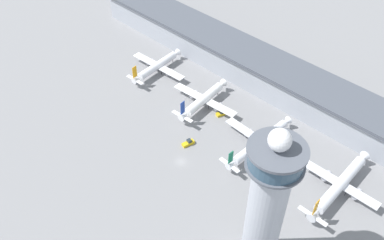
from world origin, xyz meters
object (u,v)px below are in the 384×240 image
object	(u,v)px
airplane_gate_alpha	(157,66)
airplane_gate_bravo	(204,99)
service_truck_catering	(272,153)
service_truck_fuel	(222,113)
airplane_gate_charlie	(260,142)
service_truck_baggage	(188,143)
airplane_gate_delta	(340,185)
control_tower	(267,203)

from	to	relation	value
airplane_gate_alpha	airplane_gate_bravo	bearing A→B (deg)	-5.63
service_truck_catering	service_truck_fuel	xyz separation A→B (m)	(-33.60, 4.79, 0.05)
airplane_gate_charlie	service_truck_fuel	distance (m)	28.36
airplane_gate_bravo	airplane_gate_charlie	world-z (taller)	airplane_gate_bravo
service_truck_baggage	airplane_gate_delta	bearing A→B (deg)	19.88
airplane_gate_delta	airplane_gate_charlie	bearing A→B (deg)	-175.89
airplane_gate_bravo	airplane_gate_charlie	xyz separation A→B (m)	(38.21, -4.07, -0.34)
airplane_gate_delta	service_truck_baggage	size ratio (longest dim) A/B	7.10
service_truck_catering	airplane_gate_charlie	bearing A→B (deg)	-168.86
airplane_gate_charlie	service_truck_fuel	world-z (taller)	airplane_gate_charlie
airplane_gate_alpha	service_truck_baggage	world-z (taller)	airplane_gate_alpha
control_tower	airplane_gate_charlie	xyz separation A→B (m)	(-31.31, 43.45, -27.50)
service_truck_catering	airplane_gate_alpha	bearing A→B (deg)	175.41
control_tower	service_truck_fuel	size ratio (longest dim) A/B	9.45
airplane_gate_alpha	airplane_gate_charlie	xyz separation A→B (m)	(76.19, -7.81, 0.02)
airplane_gate_delta	service_truck_catering	bearing A→B (deg)	-177.23
control_tower	service_truck_catering	xyz separation A→B (m)	(-25.20, 44.66, -31.06)
control_tower	airplane_gate_bravo	distance (m)	88.49
airplane_gate_bravo	service_truck_catering	distance (m)	44.59
airplane_gate_delta	service_truck_fuel	world-z (taller)	airplane_gate_delta
airplane_gate_bravo	service_truck_catering	xyz separation A→B (m)	(44.32, -2.86, -3.90)
airplane_gate_charlie	airplane_gate_delta	bearing A→B (deg)	4.11
airplane_gate_alpha	service_truck_baggage	xyz separation A→B (m)	(50.60, -28.23, -3.48)
control_tower	airplane_gate_delta	xyz separation A→B (m)	(7.24, 46.23, -27.23)
airplane_gate_charlie	service_truck_catering	distance (m)	7.17
service_truck_fuel	airplane_gate_bravo	bearing A→B (deg)	-169.81
airplane_gate_alpha	service_truck_fuel	world-z (taller)	airplane_gate_alpha
airplane_gate_charlie	airplane_gate_delta	world-z (taller)	airplane_gate_delta
airplane_gate_delta	service_truck_fuel	bearing A→B (deg)	177.21
airplane_gate_bravo	airplane_gate_delta	xyz separation A→B (m)	(76.77, -1.29, -0.06)
airplane_gate_charlie	control_tower	bearing A→B (deg)	-54.22
airplane_gate_charlie	service_truck_baggage	xyz separation A→B (m)	(-25.59, -20.42, -3.50)
airplane_gate_alpha	service_truck_baggage	distance (m)	58.04
control_tower	service_truck_fuel	distance (m)	82.85
airplane_gate_charlie	service_truck_catering	world-z (taller)	airplane_gate_charlie
service_truck_fuel	service_truck_baggage	world-z (taller)	service_truck_baggage
airplane_gate_charlie	service_truck_fuel	size ratio (longest dim) A/B	6.29
control_tower	service_truck_catering	size ratio (longest dim) A/B	8.53
service_truck_fuel	airplane_gate_alpha	bearing A→B (deg)	177.86
airplane_gate_charlie	service_truck_baggage	world-z (taller)	airplane_gate_charlie
airplane_gate_alpha	airplane_gate_charlie	size ratio (longest dim) A/B	0.84
service_truck_catering	service_truck_fuel	distance (m)	33.94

